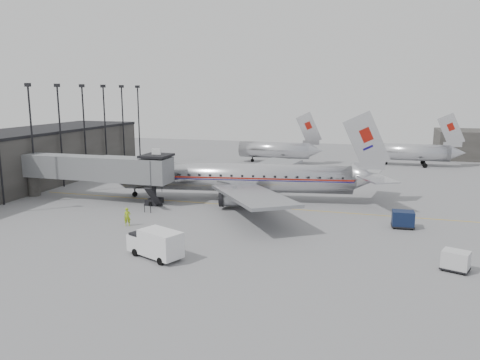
{
  "coord_description": "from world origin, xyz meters",
  "views": [
    {
      "loc": [
        17.39,
        -48.96,
        14.23
      ],
      "look_at": [
        1.26,
        6.38,
        3.2
      ],
      "focal_mm": 35.0,
      "sensor_mm": 36.0,
      "label": 1
    }
  ],
  "objects_px": {
    "service_van": "(155,243)",
    "baggage_cart_white": "(456,260)",
    "baggage_cart_navy": "(403,219)",
    "airliner": "(242,178)",
    "ramp_worker": "(127,217)"
  },
  "relations": [
    {
      "from": "service_van",
      "to": "baggage_cart_white",
      "type": "distance_m",
      "value": 24.82
    },
    {
      "from": "service_van",
      "to": "baggage_cart_navy",
      "type": "height_order",
      "value": "service_van"
    },
    {
      "from": "airliner",
      "to": "ramp_worker",
      "type": "height_order",
      "value": "airliner"
    },
    {
      "from": "ramp_worker",
      "to": "baggage_cart_navy",
      "type": "bearing_deg",
      "value": -15.1
    },
    {
      "from": "service_van",
      "to": "baggage_cart_navy",
      "type": "bearing_deg",
      "value": 59.81
    },
    {
      "from": "baggage_cart_white",
      "to": "ramp_worker",
      "type": "height_order",
      "value": "ramp_worker"
    },
    {
      "from": "airliner",
      "to": "ramp_worker",
      "type": "relative_size",
      "value": 18.99
    },
    {
      "from": "airliner",
      "to": "baggage_cart_white",
      "type": "height_order",
      "value": "airliner"
    },
    {
      "from": "baggage_cart_navy",
      "to": "ramp_worker",
      "type": "relative_size",
      "value": 1.21
    },
    {
      "from": "baggage_cart_navy",
      "to": "baggage_cart_white",
      "type": "xyz_separation_m",
      "value": [
        3.47,
        -11.45,
        -0.09
      ]
    },
    {
      "from": "airliner",
      "to": "service_van",
      "type": "distance_m",
      "value": 23.15
    },
    {
      "from": "service_van",
      "to": "baggage_cart_navy",
      "type": "distance_m",
      "value": 26.06
    },
    {
      "from": "airliner",
      "to": "baggage_cart_navy",
      "type": "relative_size",
      "value": 15.64
    },
    {
      "from": "airliner",
      "to": "ramp_worker",
      "type": "xyz_separation_m",
      "value": [
        -8.42,
        -15.12,
        -2.01
      ]
    },
    {
      "from": "airliner",
      "to": "service_van",
      "type": "xyz_separation_m",
      "value": [
        -1.19,
        -23.05,
        -1.67
      ]
    }
  ]
}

